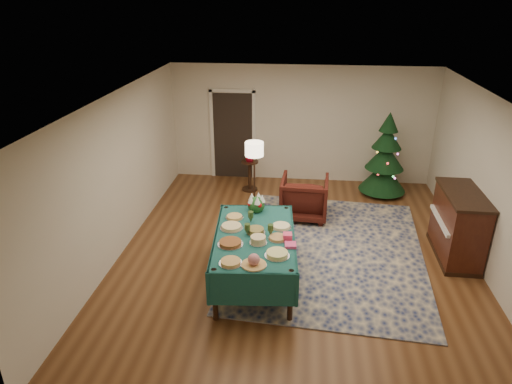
# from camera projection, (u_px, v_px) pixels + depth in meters

# --- Properties ---
(room_shell) EXTENTS (7.00, 7.00, 7.00)m
(room_shell) POSITION_uv_depth(u_px,v_px,m) (298.00, 182.00, 7.34)
(room_shell) COLOR #593319
(room_shell) RESTS_ON ground
(doorway) EXTENTS (1.08, 0.04, 2.16)m
(doorway) POSITION_uv_depth(u_px,v_px,m) (233.00, 133.00, 10.76)
(doorway) COLOR black
(doorway) RESTS_ON ground
(rug) EXTENTS (3.52, 4.44, 0.02)m
(rug) POSITION_uv_depth(u_px,v_px,m) (328.00, 250.00, 7.99)
(rug) COLOR navy
(rug) RESTS_ON ground
(buffet_table) EXTENTS (1.39, 2.19, 0.81)m
(buffet_table) POSITION_uv_depth(u_px,v_px,m) (255.00, 244.00, 6.92)
(buffet_table) COLOR black
(buffet_table) RESTS_ON ground
(platter_0) EXTENTS (0.32, 0.32, 0.05)m
(platter_0) POSITION_uv_depth(u_px,v_px,m) (231.00, 262.00, 6.12)
(platter_0) COLOR silver
(platter_0) RESTS_ON buffet_table
(platter_1) EXTENTS (0.35, 0.35, 0.18)m
(platter_1) POSITION_uv_depth(u_px,v_px,m) (254.00, 261.00, 6.06)
(platter_1) COLOR silver
(platter_1) RESTS_ON buffet_table
(platter_2) EXTENTS (0.35, 0.35, 0.07)m
(platter_2) POSITION_uv_depth(u_px,v_px,m) (277.00, 254.00, 6.29)
(platter_2) COLOR silver
(platter_2) RESTS_ON buffet_table
(platter_3) EXTENTS (0.37, 0.37, 0.06)m
(platter_3) POSITION_uv_depth(u_px,v_px,m) (230.00, 243.00, 6.58)
(platter_3) COLOR silver
(platter_3) RESTS_ON buffet_table
(platter_4) EXTENTS (0.26, 0.26, 0.11)m
(platter_4) POSITION_uv_depth(u_px,v_px,m) (258.00, 240.00, 6.60)
(platter_4) COLOR silver
(platter_4) RESTS_ON buffet_table
(platter_5) EXTENTS (0.29, 0.29, 0.05)m
(platter_5) POSITION_uv_depth(u_px,v_px,m) (278.00, 238.00, 6.72)
(platter_5) COLOR silver
(platter_5) RESTS_ON buffet_table
(platter_6) EXTENTS (0.36, 0.36, 0.06)m
(platter_6) POSITION_uv_depth(u_px,v_px,m) (231.00, 227.00, 7.03)
(platter_6) COLOR silver
(platter_6) RESTS_ON buffet_table
(platter_7) EXTENTS (0.29, 0.29, 0.08)m
(platter_7) POSITION_uv_depth(u_px,v_px,m) (256.00, 231.00, 6.89)
(platter_7) COLOR silver
(platter_7) RESTS_ON buffet_table
(platter_8) EXTENTS (0.31, 0.31, 0.05)m
(platter_8) POSITION_uv_depth(u_px,v_px,m) (281.00, 226.00, 7.05)
(platter_8) COLOR silver
(platter_8) RESTS_ON buffet_table
(platter_9) EXTENTS (0.29, 0.29, 0.05)m
(platter_9) POSITION_uv_depth(u_px,v_px,m) (234.00, 217.00, 7.35)
(platter_9) COLOR silver
(platter_9) RESTS_ON buffet_table
(goblet_0) EXTENTS (0.09, 0.09, 0.19)m
(goblet_0) POSITION_uv_depth(u_px,v_px,m) (251.00, 217.00, 7.18)
(goblet_0) COLOR #2D471E
(goblet_0) RESTS_ON buffet_table
(goblet_1) EXTENTS (0.09, 0.09, 0.19)m
(goblet_1) POSITION_uv_depth(u_px,v_px,m) (271.00, 230.00, 6.78)
(goblet_1) COLOR #2D471E
(goblet_1) RESTS_ON buffet_table
(goblet_2) EXTENTS (0.09, 0.09, 0.19)m
(goblet_2) POSITION_uv_depth(u_px,v_px,m) (247.00, 229.00, 6.80)
(goblet_2) COLOR #2D471E
(goblet_2) RESTS_ON buffet_table
(napkin_stack) EXTENTS (0.18, 0.18, 0.04)m
(napkin_stack) POSITION_uv_depth(u_px,v_px,m) (290.00, 245.00, 6.53)
(napkin_stack) COLOR #ED4180
(napkin_stack) RESTS_ON buffet_table
(gift_box) EXTENTS (0.14, 0.14, 0.11)m
(gift_box) POSITION_uv_depth(u_px,v_px,m) (287.00, 237.00, 6.68)
(gift_box) COLOR #F94571
(gift_box) RESTS_ON buffet_table
(centerpiece) EXTENTS (0.29, 0.29, 0.34)m
(centerpiece) POSITION_uv_depth(u_px,v_px,m) (256.00, 203.00, 7.54)
(centerpiece) COLOR #1E4C1E
(centerpiece) RESTS_ON buffet_table
(armchair) EXTENTS (0.95, 0.90, 0.93)m
(armchair) POSITION_uv_depth(u_px,v_px,m) (304.00, 195.00, 9.02)
(armchair) COLOR #3F130D
(armchair) RESTS_ON ground
(floor_lamp) EXTENTS (0.36, 0.36, 1.50)m
(floor_lamp) POSITION_uv_depth(u_px,v_px,m) (254.00, 153.00, 8.88)
(floor_lamp) COLOR #A57F3F
(floor_lamp) RESTS_ON ground
(side_table) EXTENTS (0.39, 0.39, 0.69)m
(side_table) POSITION_uv_depth(u_px,v_px,m) (250.00, 176.00, 10.31)
(side_table) COLOR black
(side_table) RESTS_ON ground
(potted_plant) EXTENTS (0.23, 0.40, 0.23)m
(potted_plant) POSITION_uv_depth(u_px,v_px,m) (250.00, 156.00, 10.12)
(potted_plant) COLOR #A60B20
(potted_plant) RESTS_ON side_table
(christmas_tree) EXTENTS (1.34, 1.34, 1.86)m
(christmas_tree) POSITION_uv_depth(u_px,v_px,m) (385.00, 158.00, 9.93)
(christmas_tree) COLOR black
(christmas_tree) RESTS_ON ground
(piano) EXTENTS (0.66, 1.37, 1.18)m
(piano) POSITION_uv_depth(u_px,v_px,m) (458.00, 226.00, 7.62)
(piano) COLOR black
(piano) RESTS_ON ground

